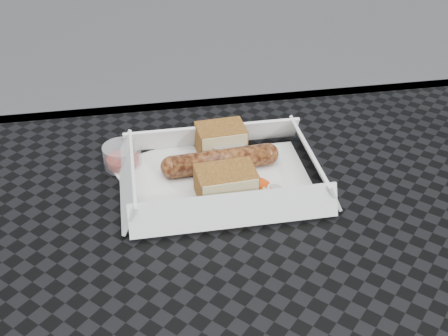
# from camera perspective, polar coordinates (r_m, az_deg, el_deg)

# --- Properties ---
(patio_table) EXTENTS (0.80, 0.80, 0.74)m
(patio_table) POSITION_cam_1_polar(r_m,az_deg,el_deg) (0.66, 8.55, -14.96)
(patio_table) COLOR black
(patio_table) RESTS_ON ground
(food_tray) EXTENTS (0.22, 0.15, 0.00)m
(food_tray) POSITION_cam_1_polar(r_m,az_deg,el_deg) (0.71, -0.14, -1.40)
(food_tray) COLOR white
(food_tray) RESTS_ON patio_table
(bratwurst) EXTENTS (0.16, 0.04, 0.03)m
(bratwurst) POSITION_cam_1_polar(r_m,az_deg,el_deg) (0.72, -0.36, 0.77)
(bratwurst) COLOR brown
(bratwurst) RESTS_ON food_tray
(bread_near) EXTENTS (0.07, 0.05, 0.04)m
(bread_near) POSITION_cam_1_polar(r_m,az_deg,el_deg) (0.75, -0.32, 2.90)
(bread_near) COLOR olive
(bread_near) RESTS_ON food_tray
(bread_far) EXTENTS (0.07, 0.05, 0.04)m
(bread_far) POSITION_cam_1_polar(r_m,az_deg,el_deg) (0.68, 0.20, -1.53)
(bread_far) COLOR olive
(bread_far) RESTS_ON food_tray
(veg_garnish) EXTENTS (0.03, 0.03, 0.00)m
(veg_garnish) POSITION_cam_1_polar(r_m,az_deg,el_deg) (0.69, 4.58, -2.20)
(veg_garnish) COLOR #E23F09
(veg_garnish) RESTS_ON food_tray
(napkin) EXTENTS (0.16, 0.16, 0.00)m
(napkin) POSITION_cam_1_polar(r_m,az_deg,el_deg) (0.73, -5.73, -0.55)
(napkin) COLOR white
(napkin) RESTS_ON patio_table
(condiment_cup_sauce) EXTENTS (0.05, 0.05, 0.03)m
(condiment_cup_sauce) POSITION_cam_1_polar(r_m,az_deg,el_deg) (0.75, -10.29, 1.19)
(condiment_cup_sauce) COLOR #991A0B
(condiment_cup_sauce) RESTS_ON patio_table
(condiment_cup_empty) EXTENTS (0.05, 0.05, 0.03)m
(condiment_cup_empty) POSITION_cam_1_polar(r_m,az_deg,el_deg) (0.75, 0.36, 1.80)
(condiment_cup_empty) COLOR silver
(condiment_cup_empty) RESTS_ON patio_table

